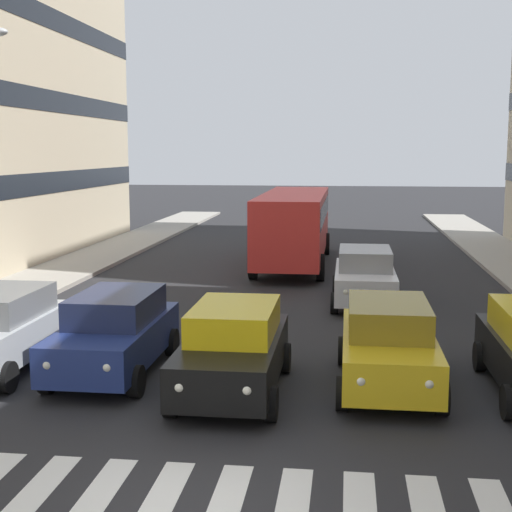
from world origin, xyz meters
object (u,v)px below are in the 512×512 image
object	(u,v)px
car_2	(234,348)
bus_behind_traffic	(294,221)
car_3	(115,332)
car_1	(388,344)
car_row2_0	(365,276)

from	to	relation	value
car_2	bus_behind_traffic	distance (m)	16.34
car_2	car_3	world-z (taller)	same
car_1	car_3	distance (m)	5.76
car_3	car_1	bearing A→B (deg)	177.70
car_row2_0	car_3	bearing A→B (deg)	54.92
car_row2_0	bus_behind_traffic	distance (m)	8.11
car_row2_0	car_2	bearing A→B (deg)	72.54
car_1	car_2	xyz separation A→B (m)	(3.04, 0.72, 0.00)
car_1	car_2	distance (m)	3.12
car_3	car_row2_0	size ratio (longest dim) A/B	1.00
car_3	bus_behind_traffic	distance (m)	15.63
car_row2_0	bus_behind_traffic	size ratio (longest dim) A/B	0.42
car_2	car_row2_0	bearing A→B (deg)	-107.46
car_3	bus_behind_traffic	xyz separation A→B (m)	(-2.72, -15.36, 0.97)
bus_behind_traffic	car_3	bearing A→B (deg)	79.95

